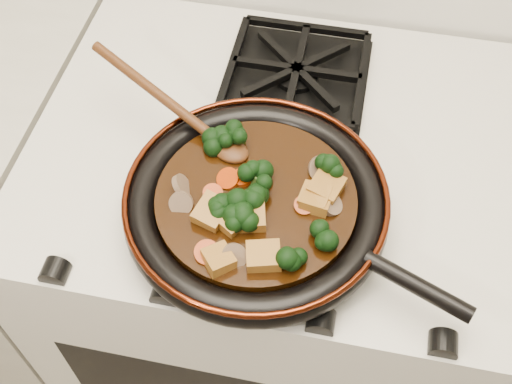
# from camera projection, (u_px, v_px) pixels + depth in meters

# --- Properties ---
(stove) EXTENTS (0.76, 0.60, 0.90)m
(stove) POSITION_uv_depth(u_px,v_px,m) (274.00, 283.00, 1.34)
(stove) COLOR beige
(stove) RESTS_ON ground
(burner_grate_front) EXTENTS (0.23, 0.23, 0.03)m
(burner_grate_front) POSITION_uv_depth(u_px,v_px,m) (263.00, 213.00, 0.88)
(burner_grate_front) COLOR black
(burner_grate_front) RESTS_ON stove
(burner_grate_back) EXTENTS (0.23, 0.23, 0.03)m
(burner_grate_back) POSITION_uv_depth(u_px,v_px,m) (297.00, 73.00, 1.04)
(burner_grate_back) COLOR black
(burner_grate_back) RESTS_ON stove
(skillet) EXTENTS (0.46, 0.35, 0.05)m
(skillet) POSITION_uv_depth(u_px,v_px,m) (257.00, 204.00, 0.85)
(skillet) COLOR black
(skillet) RESTS_ON burner_grate_front
(braising_sauce) EXTENTS (0.27, 0.27, 0.02)m
(braising_sauce) POSITION_uv_depth(u_px,v_px,m) (256.00, 201.00, 0.85)
(braising_sauce) COLOR black
(braising_sauce) RESTS_ON skillet
(tofu_cube_0) EXTENTS (0.05, 0.05, 0.02)m
(tofu_cube_0) POSITION_uv_depth(u_px,v_px,m) (232.00, 219.00, 0.81)
(tofu_cube_0) COLOR #936222
(tofu_cube_0) RESTS_ON braising_sauce
(tofu_cube_1) EXTENTS (0.05, 0.05, 0.03)m
(tofu_cube_1) POSITION_uv_depth(u_px,v_px,m) (249.00, 218.00, 0.81)
(tofu_cube_1) COLOR #936222
(tofu_cube_1) RESTS_ON braising_sauce
(tofu_cube_2) EXTENTS (0.05, 0.04, 0.03)m
(tofu_cube_2) POSITION_uv_depth(u_px,v_px,m) (315.00, 198.00, 0.83)
(tofu_cube_2) COLOR #936222
(tofu_cube_2) RESTS_ON braising_sauce
(tofu_cube_3) EXTENTS (0.05, 0.05, 0.02)m
(tofu_cube_3) POSITION_uv_depth(u_px,v_px,m) (219.00, 259.00, 0.78)
(tofu_cube_3) COLOR #936222
(tofu_cube_3) RESTS_ON braising_sauce
(tofu_cube_4) EXTENTS (0.04, 0.04, 0.02)m
(tofu_cube_4) POSITION_uv_depth(u_px,v_px,m) (316.00, 201.00, 0.83)
(tofu_cube_4) COLOR #936222
(tofu_cube_4) RESTS_ON braising_sauce
(tofu_cube_5) EXTENTS (0.05, 0.05, 0.03)m
(tofu_cube_5) POSITION_uv_depth(u_px,v_px,m) (264.00, 257.00, 0.78)
(tofu_cube_5) COLOR #936222
(tofu_cube_5) RESTS_ON braising_sauce
(tofu_cube_6) EXTENTS (0.05, 0.05, 0.03)m
(tofu_cube_6) POSITION_uv_depth(u_px,v_px,m) (211.00, 213.00, 0.82)
(tofu_cube_6) COLOR #936222
(tofu_cube_6) RESTS_ON braising_sauce
(tofu_cube_7) EXTENTS (0.05, 0.05, 0.03)m
(tofu_cube_7) POSITION_uv_depth(u_px,v_px,m) (326.00, 188.00, 0.84)
(tofu_cube_7) COLOR #936222
(tofu_cube_7) RESTS_ON braising_sauce
(broccoli_floret_0) EXTENTS (0.10, 0.08, 0.08)m
(broccoli_floret_0) POSITION_uv_depth(u_px,v_px,m) (256.00, 178.00, 0.84)
(broccoli_floret_0) COLOR black
(broccoli_floret_0) RESTS_ON braising_sauce
(broccoli_floret_1) EXTENTS (0.08, 0.07, 0.06)m
(broccoli_floret_1) POSITION_uv_depth(u_px,v_px,m) (249.00, 200.00, 0.83)
(broccoli_floret_1) COLOR black
(broccoli_floret_1) RESTS_ON braising_sauce
(broccoli_floret_2) EXTENTS (0.08, 0.08, 0.07)m
(broccoli_floret_2) POSITION_uv_depth(u_px,v_px,m) (239.00, 221.00, 0.80)
(broccoli_floret_2) COLOR black
(broccoli_floret_2) RESTS_ON braising_sauce
(broccoli_floret_3) EXTENTS (0.09, 0.08, 0.06)m
(broccoli_floret_3) POSITION_uv_depth(u_px,v_px,m) (329.00, 236.00, 0.79)
(broccoli_floret_3) COLOR black
(broccoli_floret_3) RESTS_ON braising_sauce
(broccoli_floret_4) EXTENTS (0.08, 0.07, 0.07)m
(broccoli_floret_4) POSITION_uv_depth(u_px,v_px,m) (332.00, 167.00, 0.85)
(broccoli_floret_4) COLOR black
(broccoli_floret_4) RESTS_ON braising_sauce
(broccoli_floret_5) EXTENTS (0.07, 0.07, 0.06)m
(broccoli_floret_5) POSITION_uv_depth(u_px,v_px,m) (221.00, 142.00, 0.89)
(broccoli_floret_5) COLOR black
(broccoli_floret_5) RESTS_ON braising_sauce
(broccoli_floret_6) EXTENTS (0.08, 0.08, 0.07)m
(broccoli_floret_6) POSITION_uv_depth(u_px,v_px,m) (228.00, 210.00, 0.82)
(broccoli_floret_6) COLOR black
(broccoli_floret_6) RESTS_ON braising_sauce
(broccoli_floret_7) EXTENTS (0.09, 0.08, 0.07)m
(broccoli_floret_7) POSITION_uv_depth(u_px,v_px,m) (242.00, 137.00, 0.88)
(broccoli_floret_7) COLOR black
(broccoli_floret_7) RESTS_ON braising_sauce
(broccoli_floret_8) EXTENTS (0.08, 0.08, 0.06)m
(broccoli_floret_8) POSITION_uv_depth(u_px,v_px,m) (290.00, 256.00, 0.78)
(broccoli_floret_8) COLOR black
(broccoli_floret_8) RESTS_ON braising_sauce
(broccoli_floret_9) EXTENTS (0.07, 0.07, 0.05)m
(broccoli_floret_9) POSITION_uv_depth(u_px,v_px,m) (233.00, 205.00, 0.82)
(broccoli_floret_9) COLOR black
(broccoli_floret_9) RESTS_ON braising_sauce
(carrot_coin_0) EXTENTS (0.03, 0.03, 0.02)m
(carrot_coin_0) POSITION_uv_depth(u_px,v_px,m) (228.00, 179.00, 0.85)
(carrot_coin_0) COLOR #A92E04
(carrot_coin_0) RESTS_ON braising_sauce
(carrot_coin_1) EXTENTS (0.03, 0.03, 0.02)m
(carrot_coin_1) POSITION_uv_depth(u_px,v_px,m) (207.00, 252.00, 0.79)
(carrot_coin_1) COLOR #A92E04
(carrot_coin_1) RESTS_ON braising_sauce
(carrot_coin_2) EXTENTS (0.03, 0.03, 0.02)m
(carrot_coin_2) POSITION_uv_depth(u_px,v_px,m) (304.00, 205.00, 0.83)
(carrot_coin_2) COLOR #A92E04
(carrot_coin_2) RESTS_ON braising_sauce
(carrot_coin_3) EXTENTS (0.03, 0.03, 0.02)m
(carrot_coin_3) POSITION_uv_depth(u_px,v_px,m) (213.00, 193.00, 0.84)
(carrot_coin_3) COLOR #A92E04
(carrot_coin_3) RESTS_ON braising_sauce
(carrot_coin_4) EXTENTS (0.03, 0.03, 0.02)m
(carrot_coin_4) POSITION_uv_depth(u_px,v_px,m) (260.00, 171.00, 0.86)
(carrot_coin_4) COLOR #A92E04
(carrot_coin_4) RESTS_ON braising_sauce
(carrot_coin_5) EXTENTS (0.03, 0.03, 0.02)m
(carrot_coin_5) POSITION_uv_depth(u_px,v_px,m) (243.00, 177.00, 0.85)
(carrot_coin_5) COLOR #A92E04
(carrot_coin_5) RESTS_ON braising_sauce
(mushroom_slice_0) EXTENTS (0.05, 0.04, 0.03)m
(mushroom_slice_0) POSITION_uv_depth(u_px,v_px,m) (322.00, 169.00, 0.86)
(mushroom_slice_0) COLOR brown
(mushroom_slice_0) RESTS_ON braising_sauce
(mushroom_slice_1) EXTENTS (0.04, 0.04, 0.03)m
(mushroom_slice_1) POSITION_uv_depth(u_px,v_px,m) (234.00, 256.00, 0.78)
(mushroom_slice_1) COLOR brown
(mushroom_slice_1) RESTS_ON braising_sauce
(mushroom_slice_2) EXTENTS (0.03, 0.04, 0.02)m
(mushroom_slice_2) POSITION_uv_depth(u_px,v_px,m) (331.00, 204.00, 0.83)
(mushroom_slice_2) COLOR brown
(mushroom_slice_2) RESTS_ON braising_sauce
(mushroom_slice_3) EXTENTS (0.03, 0.03, 0.03)m
(mushroom_slice_3) POSITION_uv_depth(u_px,v_px,m) (181.00, 203.00, 0.83)
(mushroom_slice_3) COLOR brown
(mushroom_slice_3) RESTS_ON braising_sauce
(mushroom_slice_4) EXTENTS (0.04, 0.04, 0.03)m
(mushroom_slice_4) POSITION_uv_depth(u_px,v_px,m) (182.00, 186.00, 0.84)
(mushroom_slice_4) COLOR brown
(mushroom_slice_4) RESTS_ON braising_sauce
(wooden_spoon) EXTENTS (0.15, 0.09, 0.25)m
(wooden_spoon) POSITION_uv_depth(u_px,v_px,m) (190.00, 119.00, 0.89)
(wooden_spoon) COLOR #47240F
(wooden_spoon) RESTS_ON braising_sauce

